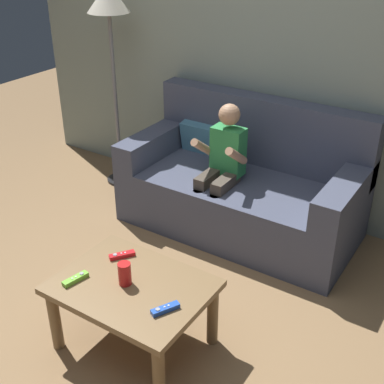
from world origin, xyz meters
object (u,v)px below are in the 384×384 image
object	(u,v)px
soda_can	(125,274)
couch	(243,187)
game_remote_lime_near_edge	(76,279)
coffee_table	(133,295)
game_remote_blue_center	(165,309)
game_remote_red_far_corner	(122,255)
floor_lamp	(109,15)
person_seated_on_couch	(222,165)

from	to	relation	value
soda_can	couch	bearing A→B (deg)	92.84
couch	soda_can	size ratio (longest dim) A/B	13.53
game_remote_lime_near_edge	soda_can	xyz separation A→B (m)	(0.22, 0.12, 0.05)
couch	soda_can	distance (m)	1.41
coffee_table	game_remote_blue_center	xyz separation A→B (m)	(0.25, -0.07, 0.08)
coffee_table	game_remote_blue_center	distance (m)	0.28
coffee_table	game_remote_lime_near_edge	distance (m)	0.30
couch	game_remote_blue_center	xyz separation A→B (m)	(0.35, -1.45, 0.10)
game_remote_red_far_corner	floor_lamp	size ratio (longest dim) A/B	0.08
couch	coffee_table	size ratio (longest dim) A/B	2.15
person_seated_on_couch	soda_can	world-z (taller)	person_seated_on_couch
game_remote_lime_near_edge	couch	bearing A→B (deg)	84.21
game_remote_red_far_corner	floor_lamp	xyz separation A→B (m)	(-1.11, 1.29, 0.96)
coffee_table	floor_lamp	xyz separation A→B (m)	(-1.30, 1.44, 1.04)
coffee_table	game_remote_red_far_corner	bearing A→B (deg)	141.37
game_remote_blue_center	soda_can	world-z (taller)	soda_can
person_seated_on_couch	soda_can	bearing A→B (deg)	-83.00
couch	floor_lamp	size ratio (longest dim) A/B	1.04
game_remote_lime_near_edge	floor_lamp	bearing A→B (deg)	123.75
couch	person_seated_on_couch	bearing A→B (deg)	-113.12
game_remote_blue_center	floor_lamp	world-z (taller)	floor_lamp
game_remote_blue_center	floor_lamp	distance (m)	2.37
couch	floor_lamp	bearing A→B (deg)	177.41
game_remote_blue_center	soda_can	distance (m)	0.29
couch	game_remote_red_far_corner	size ratio (longest dim) A/B	12.23
person_seated_on_couch	game_remote_red_far_corner	size ratio (longest dim) A/B	6.98
person_seated_on_couch	coffee_table	distance (m)	1.23
game_remote_red_far_corner	game_remote_blue_center	bearing A→B (deg)	-26.27
coffee_table	game_remote_red_far_corner	xyz separation A→B (m)	(-0.19, 0.15, 0.08)
coffee_table	couch	bearing A→B (deg)	94.15
person_seated_on_couch	game_remote_blue_center	size ratio (longest dim) A/B	6.68
game_remote_lime_near_edge	game_remote_red_far_corner	distance (m)	0.29
couch	game_remote_lime_near_edge	xyz separation A→B (m)	(-0.15, -1.52, 0.10)
couch	person_seated_on_couch	xyz separation A→B (m)	(-0.08, -0.19, 0.23)
coffee_table	floor_lamp	world-z (taller)	floor_lamp
floor_lamp	coffee_table	bearing A→B (deg)	-47.79
soda_can	game_remote_lime_near_edge	bearing A→B (deg)	-151.52
couch	game_remote_lime_near_edge	size ratio (longest dim) A/B	11.43
person_seated_on_couch	game_remote_lime_near_edge	xyz separation A→B (m)	(-0.07, -1.33, -0.12)
coffee_table	game_remote_lime_near_edge	bearing A→B (deg)	-152.23
game_remote_red_far_corner	game_remote_lime_near_edge	bearing A→B (deg)	-102.83
soda_can	game_remote_blue_center	bearing A→B (deg)	-10.89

